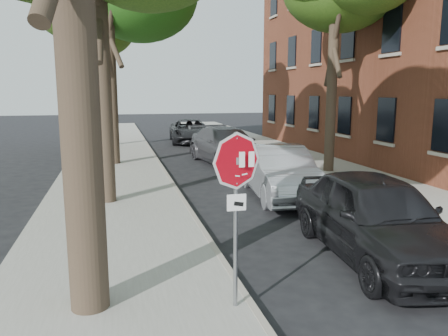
% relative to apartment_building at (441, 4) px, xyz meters
% --- Properties ---
extents(ground, '(120.00, 120.00, 0.00)m').
position_rel_apartment_building_xyz_m(ground, '(-14.00, -14.00, -7.65)').
color(ground, black).
rests_on(ground, ground).
extents(sidewalk_left, '(4.00, 55.00, 0.12)m').
position_rel_apartment_building_xyz_m(sidewalk_left, '(-16.50, -2.00, -7.59)').
color(sidewalk_left, gray).
rests_on(sidewalk_left, ground).
extents(sidewalk_right, '(4.00, 55.00, 0.12)m').
position_rel_apartment_building_xyz_m(sidewalk_right, '(-8.00, -2.00, -7.59)').
color(sidewalk_right, gray).
rests_on(sidewalk_right, ground).
extents(curb_left, '(0.12, 55.00, 0.13)m').
position_rel_apartment_building_xyz_m(curb_left, '(-14.45, -2.00, -7.59)').
color(curb_left, '#9E9384').
rests_on(curb_left, ground).
extents(curb_right, '(0.12, 55.00, 0.13)m').
position_rel_apartment_building_xyz_m(curb_right, '(-10.05, -2.00, -7.59)').
color(curb_right, '#9E9384').
rests_on(curb_right, ground).
extents(apartment_building, '(12.20, 20.20, 15.30)m').
position_rel_apartment_building_xyz_m(apartment_building, '(0.00, 0.00, 0.00)').
color(apartment_building, brown).
rests_on(apartment_building, ground).
extents(stop_sign, '(0.76, 0.34, 2.61)m').
position_rel_apartment_building_xyz_m(stop_sign, '(-14.70, -14.03, -5.71)').
color(stop_sign, gray).
rests_on(stop_sign, sidewalk_left).
extents(tree_far, '(5.29, 4.91, 9.33)m').
position_rel_apartment_building_xyz_m(tree_far, '(-16.72, 7.11, -0.44)').
color(tree_far, black).
rests_on(tree_far, sidewalk_left).
extents(car_a, '(2.44, 5.15, 1.70)m').
position_rel_apartment_building_xyz_m(car_a, '(-11.40, -12.50, -6.80)').
color(car_a, black).
rests_on(car_a, ground).
extents(car_b, '(2.19, 5.00, 1.60)m').
position_rel_apartment_building_xyz_m(car_b, '(-11.40, -7.28, -6.85)').
color(car_b, '#9A9DA2').
rests_on(car_b, ground).
extents(car_c, '(3.00, 5.94, 1.65)m').
position_rel_apartment_building_xyz_m(car_c, '(-11.40, -0.63, -6.83)').
color(car_c, '#454449').
rests_on(car_c, ground).
extents(car_d, '(2.91, 5.56, 1.49)m').
position_rel_apartment_building_xyz_m(car_d, '(-11.58, 8.18, -6.91)').
color(car_d, black).
rests_on(car_d, ground).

